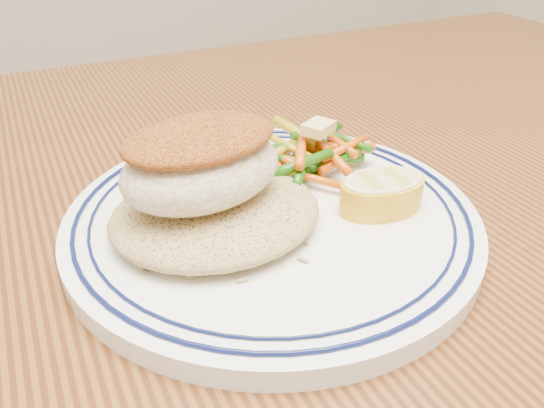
% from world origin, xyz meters
% --- Properties ---
extents(dining_table, '(1.50, 0.90, 0.75)m').
position_xyz_m(dining_table, '(0.00, 0.00, 0.65)').
color(dining_table, '#46230E').
rests_on(dining_table, ground).
extents(plate, '(0.28, 0.28, 0.02)m').
position_xyz_m(plate, '(0.04, -0.02, 0.76)').
color(plate, white).
rests_on(plate, dining_table).
extents(rice_pilaf, '(0.14, 0.12, 0.03)m').
position_xyz_m(rice_pilaf, '(0.00, -0.02, 0.78)').
color(rice_pilaf, '#A58852').
rests_on(rice_pilaf, plate).
extents(fish_fillet, '(0.11, 0.09, 0.05)m').
position_xyz_m(fish_fillet, '(-0.00, -0.01, 0.81)').
color(fish_fillet, beige).
rests_on(fish_fillet, rice_pilaf).
extents(vegetable_pile, '(0.10, 0.10, 0.03)m').
position_xyz_m(vegetable_pile, '(0.10, 0.02, 0.78)').
color(vegetable_pile, '#1D560A').
rests_on(vegetable_pile, plate).
extents(butter_pat, '(0.03, 0.03, 0.01)m').
position_xyz_m(butter_pat, '(0.10, 0.03, 0.80)').
color(butter_pat, '#EFDF75').
rests_on(butter_pat, vegetable_pile).
extents(lemon_wedge, '(0.07, 0.06, 0.02)m').
position_xyz_m(lemon_wedge, '(0.11, -0.05, 0.78)').
color(lemon_wedge, gold).
rests_on(lemon_wedge, plate).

